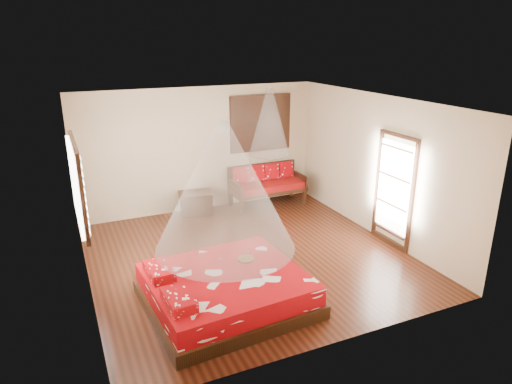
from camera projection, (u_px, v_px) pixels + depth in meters
room at (248, 184)px, 7.91m from camera, size 5.54×5.54×2.84m
bed at (225, 290)px, 6.77m from camera, size 2.43×2.23×0.65m
daybed at (266, 183)px, 10.82m from camera, size 1.76×0.78×0.94m
storage_chest at (196, 203)px, 10.30m from camera, size 0.83×0.67×0.51m
shutter_panel at (261, 123)px, 10.66m from camera, size 1.52×0.06×1.32m
window_left at (79, 184)px, 6.93m from camera, size 0.10×1.74×1.34m
glazed_door at (394, 191)px, 8.55m from camera, size 0.08×1.02×2.16m
wine_tray at (246, 257)px, 7.13m from camera, size 0.27×0.27×0.22m
mosquito_net_main at (224, 188)px, 6.27m from camera, size 2.00×2.00×1.80m
mosquito_net_daybed at (269, 122)px, 10.23m from camera, size 0.94×0.94×1.50m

